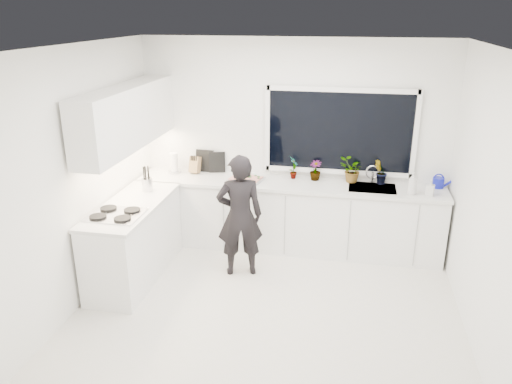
# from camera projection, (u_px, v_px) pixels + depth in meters

# --- Properties ---
(floor) EXTENTS (4.00, 3.50, 0.02)m
(floor) POSITION_uv_depth(u_px,v_px,m) (269.00, 306.00, 5.39)
(floor) COLOR beige
(floor) RESTS_ON ground
(wall_back) EXTENTS (4.00, 0.02, 2.70)m
(wall_back) POSITION_uv_depth(u_px,v_px,m) (293.00, 144.00, 6.54)
(wall_back) COLOR white
(wall_back) RESTS_ON ground
(wall_left) EXTENTS (0.02, 3.50, 2.70)m
(wall_left) POSITION_uv_depth(u_px,v_px,m) (84.00, 176.00, 5.29)
(wall_left) COLOR white
(wall_left) RESTS_ON ground
(wall_right) EXTENTS (0.02, 3.50, 2.70)m
(wall_right) POSITION_uv_depth(u_px,v_px,m) (487.00, 203.00, 4.56)
(wall_right) COLOR white
(wall_right) RESTS_ON ground
(ceiling) EXTENTS (4.00, 3.50, 0.02)m
(ceiling) POSITION_uv_depth(u_px,v_px,m) (272.00, 45.00, 4.45)
(ceiling) COLOR white
(ceiling) RESTS_ON wall_back
(window) EXTENTS (1.80, 0.02, 1.00)m
(window) POSITION_uv_depth(u_px,v_px,m) (340.00, 132.00, 6.33)
(window) COLOR black
(window) RESTS_ON wall_back
(base_cabinets_back) EXTENTS (3.92, 0.58, 0.88)m
(base_cabinets_back) POSITION_uv_depth(u_px,v_px,m) (288.00, 217.00, 6.57)
(base_cabinets_back) COLOR white
(base_cabinets_back) RESTS_ON floor
(base_cabinets_left) EXTENTS (0.58, 1.60, 0.88)m
(base_cabinets_left) POSITION_uv_depth(u_px,v_px,m) (135.00, 242.00, 5.86)
(base_cabinets_left) COLOR white
(base_cabinets_left) RESTS_ON floor
(countertop_back) EXTENTS (3.94, 0.62, 0.04)m
(countertop_back) POSITION_uv_depth(u_px,v_px,m) (289.00, 184.00, 6.40)
(countertop_back) COLOR silver
(countertop_back) RESTS_ON base_cabinets_back
(countertop_left) EXTENTS (0.62, 1.60, 0.04)m
(countertop_left) POSITION_uv_depth(u_px,v_px,m) (131.00, 205.00, 5.70)
(countertop_left) COLOR silver
(countertop_left) RESTS_ON base_cabinets_left
(upper_cabinets) EXTENTS (0.34, 2.10, 0.70)m
(upper_cabinets) POSITION_uv_depth(u_px,v_px,m) (127.00, 117.00, 5.72)
(upper_cabinets) COLOR white
(upper_cabinets) RESTS_ON wall_left
(sink) EXTENTS (0.58, 0.42, 0.14)m
(sink) POSITION_uv_depth(u_px,v_px,m) (372.00, 191.00, 6.23)
(sink) COLOR silver
(sink) RESTS_ON countertop_back
(faucet) EXTENTS (0.03, 0.03, 0.22)m
(faucet) POSITION_uv_depth(u_px,v_px,m) (373.00, 174.00, 6.36)
(faucet) COLOR silver
(faucet) RESTS_ON countertop_back
(stovetop) EXTENTS (0.56, 0.48, 0.03)m
(stovetop) POSITION_uv_depth(u_px,v_px,m) (115.00, 214.00, 5.37)
(stovetop) COLOR black
(stovetop) RESTS_ON countertop_left
(person) EXTENTS (0.62, 0.50, 1.48)m
(person) POSITION_uv_depth(u_px,v_px,m) (240.00, 216.00, 5.82)
(person) COLOR black
(person) RESTS_ON floor
(pizza_tray) EXTENTS (0.48, 0.40, 0.03)m
(pizza_tray) POSITION_uv_depth(u_px,v_px,m) (246.00, 179.00, 6.48)
(pizza_tray) COLOR #B9B9BE
(pizza_tray) RESTS_ON countertop_back
(pizza) EXTENTS (0.44, 0.35, 0.01)m
(pizza) POSITION_uv_depth(u_px,v_px,m) (246.00, 178.00, 6.47)
(pizza) COLOR red
(pizza) RESTS_ON pizza_tray
(watering_can) EXTENTS (0.18, 0.18, 0.13)m
(watering_can) POSITION_uv_depth(u_px,v_px,m) (438.00, 183.00, 6.19)
(watering_can) COLOR #1218A9
(watering_can) RESTS_ON countertop_back
(paper_towel_roll) EXTENTS (0.12, 0.12, 0.26)m
(paper_towel_roll) POSITION_uv_depth(u_px,v_px,m) (174.00, 163.00, 6.74)
(paper_towel_roll) COLOR white
(paper_towel_roll) RESTS_ON countertop_back
(knife_block) EXTENTS (0.15, 0.12, 0.22)m
(knife_block) POSITION_uv_depth(u_px,v_px,m) (195.00, 165.00, 6.73)
(knife_block) COLOR #976F46
(knife_block) RESTS_ON countertop_back
(utensil_crock) EXTENTS (0.16, 0.16, 0.16)m
(utensil_crock) POSITION_uv_depth(u_px,v_px,m) (147.00, 185.00, 6.08)
(utensil_crock) COLOR #B3B2B7
(utensil_crock) RESTS_ON countertop_left
(picture_frame_large) EXTENTS (0.22, 0.08, 0.28)m
(picture_frame_large) POSITION_uv_depth(u_px,v_px,m) (217.00, 162.00, 6.76)
(picture_frame_large) COLOR black
(picture_frame_large) RESTS_ON countertop_back
(picture_frame_small) EXTENTS (0.25, 0.03, 0.30)m
(picture_frame_small) POSITION_uv_depth(u_px,v_px,m) (205.00, 161.00, 6.79)
(picture_frame_small) COLOR black
(picture_frame_small) RESTS_ON countertop_back
(herb_plants) EXTENTS (1.27, 0.34, 0.32)m
(herb_plants) POSITION_uv_depth(u_px,v_px,m) (344.00, 170.00, 6.38)
(herb_plants) COLOR #26662D
(herb_plants) RESTS_ON countertop_back
(soap_bottles) EXTENTS (0.33, 0.13, 0.28)m
(soap_bottles) POSITION_uv_depth(u_px,v_px,m) (418.00, 185.00, 5.94)
(soap_bottles) COLOR #D8BF66
(soap_bottles) RESTS_ON countertop_back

